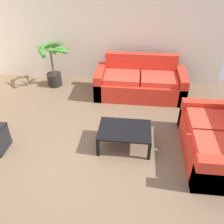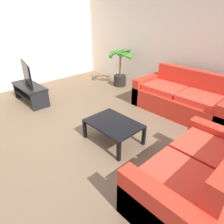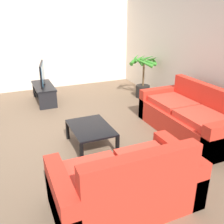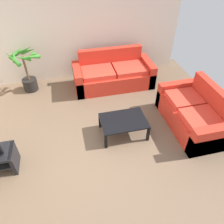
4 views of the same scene
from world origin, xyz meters
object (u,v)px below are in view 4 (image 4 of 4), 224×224
object	(u,v)px
couch_loveseat	(193,114)
potted_palm	(27,71)
couch_main	(113,75)
coffee_table	(123,122)

from	to	relation	value
couch_loveseat	potted_palm	distance (m)	4.05
couch_main	couch_loveseat	xyz separation A→B (m)	(1.26, -1.92, -0.00)
couch_loveseat	potted_palm	bearing A→B (deg)	147.27
couch_main	potted_palm	distance (m)	2.17
couch_main	coffee_table	size ratio (longest dim) A/B	2.28
couch_main	coffee_table	world-z (taller)	couch_main
couch_loveseat	coffee_table	size ratio (longest dim) A/B	1.85
coffee_table	potted_palm	xyz separation A→B (m)	(-1.91, 2.10, 0.23)
couch_main	couch_loveseat	size ratio (longest dim) A/B	1.23
potted_palm	coffee_table	bearing A→B (deg)	-47.72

